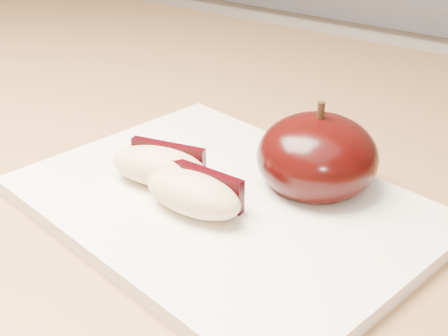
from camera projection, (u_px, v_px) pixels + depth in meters
The scene contains 4 objects.
cutting_board at pixel (224, 205), 0.45m from camera, with size 0.29×0.21×0.01m, color white.
apple_half at pixel (317, 157), 0.46m from camera, with size 0.12×0.12×0.07m.
apple_wedge_a at pixel (160, 165), 0.46m from camera, with size 0.08×0.05×0.03m.
apple_wedge_b at pixel (194, 193), 0.43m from camera, with size 0.08×0.04×0.03m.
Camera 1 is at (0.12, 0.06, 1.15)m, focal length 50.00 mm.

